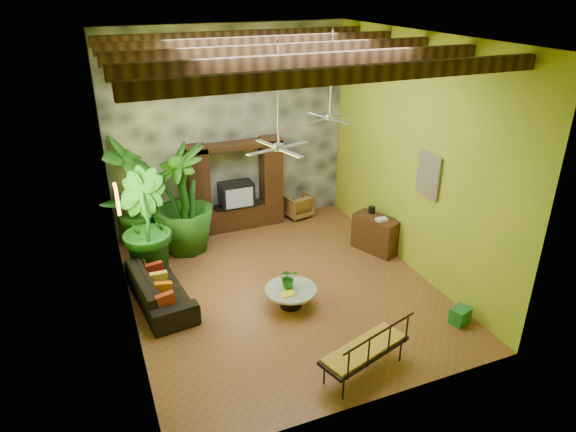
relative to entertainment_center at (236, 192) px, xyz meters
name	(u,v)px	position (x,y,z in m)	size (l,w,h in m)	color
ground	(282,287)	(0.00, -3.14, -0.97)	(7.00, 7.00, 0.00)	brown
ceiling	(280,37)	(0.00, -3.14, 4.03)	(6.00, 7.00, 0.02)	silver
back_wall	(229,130)	(0.00, 0.36, 1.53)	(6.00, 0.02, 5.00)	#87A224
left_wall	(117,199)	(-3.00, -3.14, 1.53)	(0.02, 7.00, 5.00)	#87A224
right_wall	(414,157)	(3.00, -3.14, 1.53)	(0.02, 7.00, 5.00)	#87A224
stone_accent_wall	(230,130)	(0.00, 0.30, 1.53)	(5.98, 0.10, 4.98)	#3A3C42
ceiling_beams	(280,50)	(0.00, -3.14, 3.81)	(5.95, 5.36, 0.22)	#3E2613
entertainment_center	(236,192)	(0.00, 0.00, 0.00)	(2.40, 0.55, 2.30)	black
ceiling_fan_front	(279,136)	(-0.20, -3.54, 2.44)	(1.28, 1.28, 1.86)	silver
ceiling_fan_back	(330,108)	(1.60, -1.94, 2.44)	(1.28, 1.28, 1.86)	silver
wall_art_mask	(117,199)	(-2.96, -2.14, 1.13)	(0.06, 0.32, 0.55)	orange
wall_art_painting	(429,175)	(2.96, -3.74, 1.33)	(0.06, 0.70, 0.90)	#25498A
sofa	(160,287)	(-2.43, -2.70, -0.63)	(2.27, 0.89, 0.66)	black
wicker_armchair	(298,205)	(1.70, 0.01, -0.65)	(0.68, 0.70, 0.63)	olive
tall_plant_a	(132,191)	(-2.51, 0.01, 0.42)	(1.45, 0.98, 2.76)	#23691B
tall_plant_b	(144,225)	(-2.48, -1.47, 0.20)	(1.28, 1.03, 2.33)	#196220
tall_plant_c	(183,199)	(-1.48, -0.69, 0.32)	(1.44, 1.44, 2.56)	#215C18
coffee_table	(291,295)	(-0.08, -3.83, -0.71)	(1.02, 1.02, 0.40)	black
centerpiece_plant	(288,278)	(-0.10, -3.76, -0.36)	(0.37, 0.32, 0.41)	#1C6B1D
yellow_tray	(288,294)	(-0.21, -3.99, -0.55)	(0.27, 0.19, 0.03)	yellow
iron_bench	(367,349)	(0.29, -6.10, -0.43)	(1.69, 1.04, 0.57)	black
side_console	(376,234)	(2.65, -2.46, -0.53)	(0.49, 1.08, 0.87)	#351811
green_bin	(460,316)	(2.65, -5.54, -0.81)	(0.36, 0.27, 0.32)	#217D34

